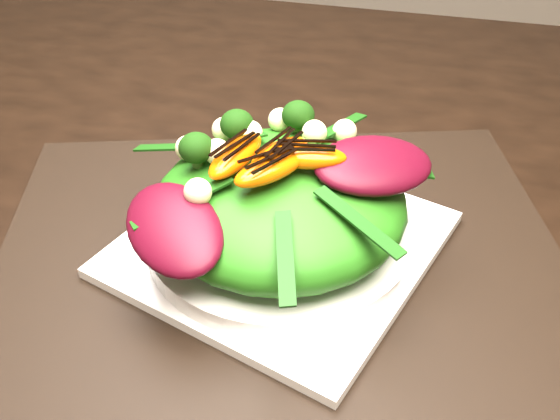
% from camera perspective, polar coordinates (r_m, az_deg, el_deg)
% --- Properties ---
extents(dining_table, '(1.60, 0.90, 0.75)m').
position_cam_1_polar(dining_table, '(0.71, -13.45, 3.69)').
color(dining_table, black).
rests_on(dining_table, floor).
extents(placemat, '(0.55, 0.48, 0.00)m').
position_cam_1_polar(placemat, '(0.55, 0.00, -3.44)').
color(placemat, black).
rests_on(placemat, dining_table).
extents(plate_base, '(0.29, 0.29, 0.01)m').
position_cam_1_polar(plate_base, '(0.55, 0.00, -2.95)').
color(plate_base, white).
rests_on(plate_base, placemat).
extents(salad_bowl, '(0.29, 0.29, 0.02)m').
position_cam_1_polar(salad_bowl, '(0.54, 0.00, -1.94)').
color(salad_bowl, white).
rests_on(salad_bowl, plate_base).
extents(lettuce_mound, '(0.25, 0.25, 0.07)m').
position_cam_1_polar(lettuce_mound, '(0.52, 0.00, 0.63)').
color(lettuce_mound, '#296B13').
rests_on(lettuce_mound, salad_bowl).
extents(radicchio_leaf, '(0.12, 0.11, 0.02)m').
position_cam_1_polar(radicchio_leaf, '(0.50, 8.15, 3.89)').
color(radicchio_leaf, '#3C0612').
rests_on(radicchio_leaf, lettuce_mound).
extents(orange_segment, '(0.07, 0.05, 0.02)m').
position_cam_1_polar(orange_segment, '(0.50, -1.38, 5.02)').
color(orange_segment, '#E34D03').
rests_on(orange_segment, lettuce_mound).
extents(broccoli_floret, '(0.05, 0.05, 0.04)m').
position_cam_1_polar(broccoli_floret, '(0.51, -4.60, 6.74)').
color(broccoli_floret, '#163309').
rests_on(broccoli_floret, lettuce_mound).
extents(macadamia_nut, '(0.02, 0.02, 0.02)m').
position_cam_1_polar(macadamia_nut, '(0.47, 1.34, 2.36)').
color(macadamia_nut, beige).
rests_on(macadamia_nut, lettuce_mound).
extents(balsamic_drizzle, '(0.05, 0.02, 0.00)m').
position_cam_1_polar(balsamic_drizzle, '(0.50, -1.39, 5.88)').
color(balsamic_drizzle, black).
rests_on(balsamic_drizzle, orange_segment).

